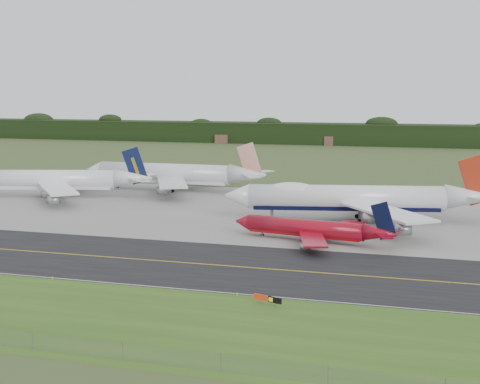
% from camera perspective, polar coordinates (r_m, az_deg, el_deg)
% --- Properties ---
extents(ground, '(600.00, 600.00, 0.00)m').
position_cam_1_polar(ground, '(122.75, 2.45, -6.07)').
color(ground, '#354620').
rests_on(ground, ground).
extents(grass_verge, '(400.00, 30.00, 0.01)m').
position_cam_1_polar(grass_verge, '(90.59, -2.81, -11.50)').
color(grass_verge, '#2E5218').
rests_on(grass_verge, ground).
extents(taxiway, '(400.00, 32.00, 0.02)m').
position_cam_1_polar(taxiway, '(118.99, 2.00, -6.54)').
color(taxiway, black).
rests_on(taxiway, ground).
extents(apron, '(400.00, 78.00, 0.01)m').
position_cam_1_polar(apron, '(171.61, 6.40, -1.86)').
color(apron, gray).
rests_on(apron, ground).
extents(taxiway_centreline, '(400.00, 0.40, 0.00)m').
position_cam_1_polar(taxiway_centreline, '(118.99, 2.00, -6.53)').
color(taxiway_centreline, gold).
rests_on(taxiway_centreline, taxiway).
extents(taxiway_edge_line, '(400.00, 0.25, 0.00)m').
position_cam_1_polar(taxiway_edge_line, '(104.60, -0.06, -8.68)').
color(taxiway_edge_line, silver).
rests_on(taxiway_edge_line, taxiway).
extents(perimeter_fence, '(320.00, 0.10, 320.00)m').
position_cam_1_polar(perimeter_fence, '(78.84, -5.92, -13.85)').
color(perimeter_fence, slate).
rests_on(perimeter_fence, ground).
extents(horizon_treeline, '(700.00, 25.00, 12.00)m').
position_cam_1_polar(horizon_treeline, '(391.09, 11.83, 4.72)').
color(horizon_treeline, black).
rests_on(horizon_treeline, ground).
extents(jet_ba_747, '(64.73, 52.86, 16.36)m').
position_cam_1_polar(jet_ba_747, '(162.78, 9.83, -0.52)').
color(jet_ba_747, white).
rests_on(jet_ba_747, ground).
extents(jet_red_737, '(35.49, 28.58, 9.61)m').
position_cam_1_polar(jet_red_737, '(139.96, 6.29, -3.16)').
color(jet_red_737, maroon).
rests_on(jet_red_737, ground).
extents(jet_navy_gold, '(57.26, 48.91, 14.95)m').
position_cam_1_polar(jet_navy_gold, '(204.56, -15.44, 0.97)').
color(jet_navy_gold, white).
rests_on(jet_navy_gold, ground).
extents(jet_star_tail, '(59.93, 50.36, 15.86)m').
position_cam_1_polar(jet_star_tail, '(209.68, -5.67, 1.53)').
color(jet_star_tail, silver).
rests_on(jet_star_tail, ground).
extents(taxiway_sign, '(4.49, 1.61, 1.55)m').
position_cam_1_polar(taxiway_sign, '(98.80, 2.36, -9.09)').
color(taxiway_sign, slate).
rests_on(taxiway_sign, ground).
extents(edge_marker_left, '(0.16, 0.16, 0.50)m').
position_cam_1_polar(edge_marker_left, '(116.31, -15.73, -7.11)').
color(edge_marker_left, yellow).
rests_on(edge_marker_left, ground).
extents(edge_marker_center, '(0.16, 0.16, 0.50)m').
position_cam_1_polar(edge_marker_center, '(103.64, -0.26, -8.72)').
color(edge_marker_center, yellow).
rests_on(edge_marker_center, ground).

